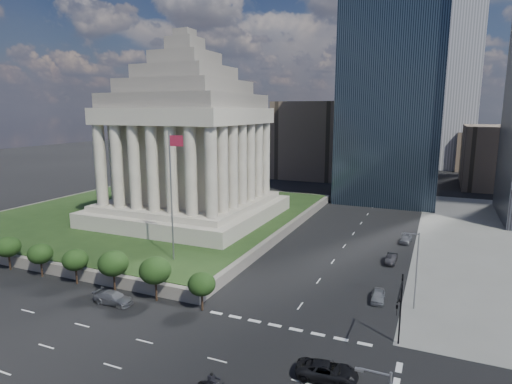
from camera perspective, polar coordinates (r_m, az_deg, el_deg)
The scene contains 17 objects.
ground at distance 132.62m, azimuth 16.41°, elevation -0.42°, with size 500.00×500.00×0.00m, color black.
plaza_terrace at distance 102.44m, azimuth -13.39°, elevation -2.98°, with size 66.00×70.00×1.80m, color #625C54.
plaza_lawn at distance 102.23m, azimuth -13.41°, elevation -2.47°, with size 64.00×68.00×0.10m, color #203716.
war_memorial at distance 91.76m, azimuth -9.12°, elevation 8.55°, with size 34.00×34.00×39.00m, color #9E9385, non-canonical shape.
flagpole at distance 66.00m, azimuth -11.14°, elevation 0.41°, with size 2.52×0.24×20.00m.
tree_row at distance 70.18m, azimuth -24.93°, elevation -8.33°, with size 53.00×4.00×6.00m, color black, non-canonical shape.
midrise_glass at distance 125.20m, azimuth 17.79°, elevation 12.68°, with size 26.00×26.00×60.00m, color black.
building_filler_ne at distance 160.97m, azimuth 29.37°, elevation 4.14°, with size 20.00×30.00×20.00m, color brown.
building_filler_nw at distance 166.03m, azimuth 7.62°, elevation 6.98°, with size 24.00×30.00×28.00m, color brown.
traffic_signal_ne at distance 47.39m, azimuth 18.61°, elevation -14.14°, with size 0.30×5.74×8.00m.
street_lamp_north at distance 57.69m, azimuth 20.47°, elevation -9.27°, with size 2.13×0.22×10.00m.
pickup_truck at distance 43.88m, azimuth 9.43°, elevation -22.48°, with size 2.68×5.82×1.62m, color black.
suv_grey at distance 60.24m, azimuth -18.45°, elevation -13.25°, with size 2.22×5.47×1.59m, color #5B5D63.
parked_sedan_near at distance 60.30m, azimuth 15.98°, elevation -13.15°, with size 4.27×1.72×1.46m, color gray.
parked_sedan_mid at distance 74.75m, azimuth 17.59°, elevation -8.49°, with size 1.56×4.48×1.47m, color black.
parked_sedan_far at distance 86.66m, azimuth 19.34°, elevation -5.91°, with size 1.84×4.58×1.56m, color slate.
motorcycle_trail at distance 41.61m, azimuth -6.05°, elevation -23.99°, with size 2.89×0.79×2.16m, color black, non-canonical shape.
Camera 1 is at (15.17, -29.40, 24.78)m, focal length 30.00 mm.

